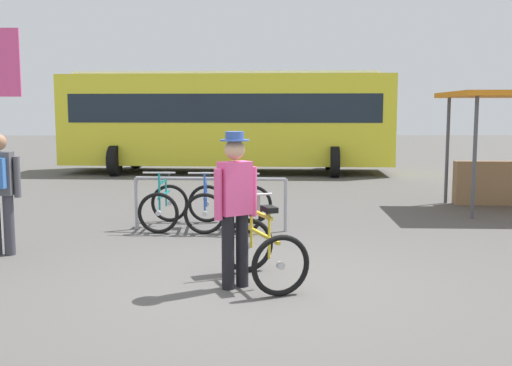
# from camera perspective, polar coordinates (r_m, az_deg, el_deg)

# --- Properties ---
(ground_plane) EXTENTS (80.00, 80.00, 0.00)m
(ground_plane) POSITION_cam_1_polar(r_m,az_deg,el_deg) (6.83, -0.41, -9.71)
(ground_plane) COLOR #514F4C
(bike_rack_rail) EXTENTS (2.50, 0.28, 0.88)m
(bike_rack_rail) POSITION_cam_1_polar(r_m,az_deg,el_deg) (9.80, -4.35, -0.81)
(bike_rack_rail) COLOR #99999E
(bike_rack_rail) RESTS_ON ground
(racked_bike_teal) EXTENTS (0.71, 1.12, 0.97)m
(racked_bike_teal) POSITION_cam_1_polar(r_m,az_deg,el_deg) (10.17, -8.67, -2.13)
(racked_bike_teal) COLOR black
(racked_bike_teal) RESTS_ON ground
(racked_bike_blue) EXTENTS (0.69, 1.11, 0.97)m
(racked_bike_blue) POSITION_cam_1_polar(r_m,az_deg,el_deg) (10.03, -4.77, -2.20)
(racked_bike_blue) COLOR black
(racked_bike_blue) RESTS_ON ground
(racked_bike_black) EXTENTS (0.85, 1.19, 0.97)m
(racked_bike_black) POSITION_cam_1_polar(r_m,az_deg,el_deg) (9.94, -0.78, -2.25)
(racked_bike_black) COLOR black
(racked_bike_black) RESTS_ON ground
(featured_bicycle) EXTENTS (0.99, 1.26, 0.97)m
(featured_bicycle) POSITION_cam_1_polar(r_m,az_deg,el_deg) (6.91, 0.41, -5.70)
(featured_bicycle) COLOR black
(featured_bicycle) RESTS_ON ground
(person_with_featured_bike) EXTENTS (0.46, 0.36, 1.72)m
(person_with_featured_bike) POSITION_cam_1_polar(r_m,az_deg,el_deg) (6.57, -2.00, -1.90)
(person_with_featured_bike) COLOR black
(person_with_featured_bike) RESTS_ON ground
(pedestrian_with_backpack) EXTENTS (0.53, 0.34, 1.64)m
(pedestrian_with_backpack) POSITION_cam_1_polar(r_m,az_deg,el_deg) (8.74, -23.06, -0.31)
(pedestrian_with_backpack) COLOR #383842
(pedestrian_with_backpack) RESTS_ON ground
(bus_distant) EXTENTS (10.15, 3.88, 3.08)m
(bus_distant) POSITION_cam_1_polar(r_m,az_deg,el_deg) (18.90, -2.70, 6.28)
(bus_distant) COLOR yellow
(bus_distant) RESTS_ON ground
(banner_flag) EXTENTS (0.45, 0.05, 3.20)m
(banner_flag) POSITION_cam_1_polar(r_m,az_deg,el_deg) (9.81, -22.89, 8.00)
(banner_flag) COLOR #B2B2B7
(banner_flag) RESTS_ON ground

